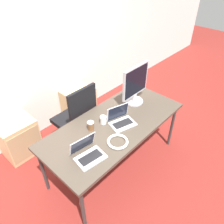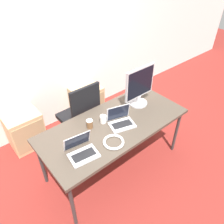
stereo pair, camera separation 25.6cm
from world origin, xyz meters
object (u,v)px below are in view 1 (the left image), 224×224
(cable_coil, at_px, (118,142))
(monitor, at_px, (135,85))
(laptop_left, at_px, (121,120))
(laptop_right, at_px, (88,153))
(office_chair, at_px, (76,124))
(cabinet_left, at_px, (19,138))
(coffee_cup_white, at_px, (103,120))
(cabinet_right, at_px, (79,104))
(coffee_cup_brown, at_px, (91,126))

(cable_coil, bearing_deg, monitor, 25.63)
(laptop_left, relative_size, laptop_right, 1.07)
(office_chair, distance_m, cabinet_left, 0.84)
(coffee_cup_white, bearing_deg, laptop_left, -46.73)
(laptop_left, height_order, cable_coil, laptop_left)
(cabinet_left, height_order, cabinet_right, same)
(cabinet_right, height_order, coffee_cup_brown, coffee_cup_brown)
(office_chair, distance_m, cabinet_right, 0.66)
(laptop_right, xyz_separation_m, coffee_cup_brown, (0.30, 0.28, 0.01))
(coffee_cup_white, xyz_separation_m, cable_coil, (-0.13, -0.34, -0.03))
(laptop_right, xyz_separation_m, coffee_cup_white, (0.48, 0.25, 0.00))
(monitor, distance_m, cable_coil, 0.85)
(cabinet_right, distance_m, coffee_cup_white, 1.26)
(laptop_left, height_order, coffee_cup_brown, laptop_left)
(office_chair, xyz_separation_m, coffee_cup_white, (-0.01, -0.57, 0.41))
(monitor, xyz_separation_m, coffee_cup_white, (-0.61, -0.01, -0.21))
(cabinet_right, bearing_deg, coffee_cup_brown, -121.58)
(cabinet_right, bearing_deg, laptop_left, -104.28)
(cable_coil, bearing_deg, coffee_cup_white, 69.65)
(office_chair, bearing_deg, cabinet_left, 144.57)
(cabinet_left, xyz_separation_m, coffee_cup_white, (0.67, -1.05, 0.52))
(office_chair, xyz_separation_m, laptop_left, (0.13, -0.73, 0.41))
(cabinet_left, bearing_deg, monitor, -39.49)
(coffee_cup_white, distance_m, coffee_cup_brown, 0.18)
(office_chair, xyz_separation_m, cabinet_right, (0.44, 0.48, -0.11))
(coffee_cup_white, height_order, cable_coil, coffee_cup_white)
(coffee_cup_brown, distance_m, cable_coil, 0.38)
(office_chair, bearing_deg, laptop_right, -120.72)
(office_chair, distance_m, laptop_right, 1.04)
(laptop_right, height_order, cable_coil, laptop_right)
(coffee_cup_brown, bearing_deg, cabinet_right, 58.42)
(coffee_cup_brown, bearing_deg, monitor, -1.50)
(laptop_right, bearing_deg, coffee_cup_brown, 42.73)
(laptop_right, bearing_deg, office_chair, 59.28)
(cabinet_left, relative_size, coffee_cup_white, 5.81)
(cabinet_left, bearing_deg, laptop_right, -81.80)
(cabinet_right, bearing_deg, cabinet_left, 180.00)
(laptop_left, relative_size, cable_coil, 1.46)
(cabinet_left, xyz_separation_m, laptop_right, (0.19, -1.30, 0.52))
(office_chair, relative_size, coffee_cup_white, 10.86)
(office_chair, xyz_separation_m, cable_coil, (-0.14, -0.92, 0.37))
(laptop_right, height_order, coffee_cup_brown, laptop_right)
(cabinet_right, relative_size, laptop_right, 1.79)
(office_chair, relative_size, monitor, 2.01)
(cabinet_left, relative_size, laptop_left, 1.68)
(coffee_cup_white, bearing_deg, office_chair, 88.92)
(office_chair, height_order, cabinet_left, office_chair)
(laptop_right, relative_size, coffee_cup_brown, 2.96)
(office_chair, relative_size, laptop_right, 3.35)
(coffee_cup_white, bearing_deg, cable_coil, -110.35)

